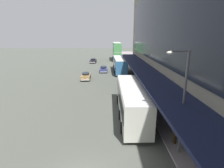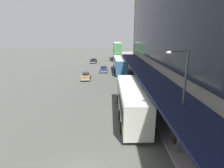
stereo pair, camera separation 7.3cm
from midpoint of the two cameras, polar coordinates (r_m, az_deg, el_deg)
name	(u,v)px [view 1 (the left image)]	position (r m, az deg, el deg)	size (l,w,h in m)	color
transit_bus_kerbside_front	(117,51)	(63.36, 1.55, 10.82)	(2.94, 11.28, 6.21)	#4A9551
transit_bus_kerbside_rear	(131,99)	(18.60, 6.14, -5.01)	(2.67, 11.03, 3.33)	beige
transit_bus_kerbside_far	(120,64)	(41.87, 2.45, 6.55)	(3.04, 11.61, 3.42)	#326597
sedan_lead_mid	(86,76)	(35.21, -8.61, 2.69)	(2.03, 4.31, 1.47)	olive
sedan_lead_near	(93,60)	(57.43, -6.21, 7.66)	(2.04, 4.35, 1.50)	black
sedan_trailing_mid	(104,69)	(42.46, -2.84, 5.03)	(1.88, 4.60, 1.52)	navy
pedestrian_at_kerb	(175,131)	(14.92, 19.69, -14.34)	(0.33, 0.60, 1.86)	#2F2211
street_lamp	(182,97)	(12.58, 21.63, -3.97)	(1.50, 0.28, 7.39)	#4C4C51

